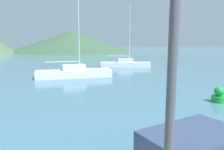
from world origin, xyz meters
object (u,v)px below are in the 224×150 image
(streetlamp, at_px, (174,18))
(sailboat_inner, at_px, (125,64))
(buoy_marker, at_px, (219,96))
(sailboat_middle, at_px, (74,72))

(streetlamp, distance_m, sailboat_inner, 29.87)
(sailboat_inner, bearing_deg, streetlamp, -90.25)
(streetlamp, xyz_separation_m, buoy_marker, (9.97, 7.63, -3.78))
(sailboat_middle, bearing_deg, streetlamp, -91.92)
(sailboat_inner, bearing_deg, buoy_marker, -73.22)
(streetlamp, xyz_separation_m, sailboat_middle, (3.73, 20.68, -3.65))
(streetlamp, relative_size, buoy_marker, 4.86)
(streetlamp, relative_size, sailboat_inner, 0.54)
(sailboat_middle, bearing_deg, buoy_marker, -56.13)
(sailboat_inner, height_order, sailboat_middle, sailboat_middle)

